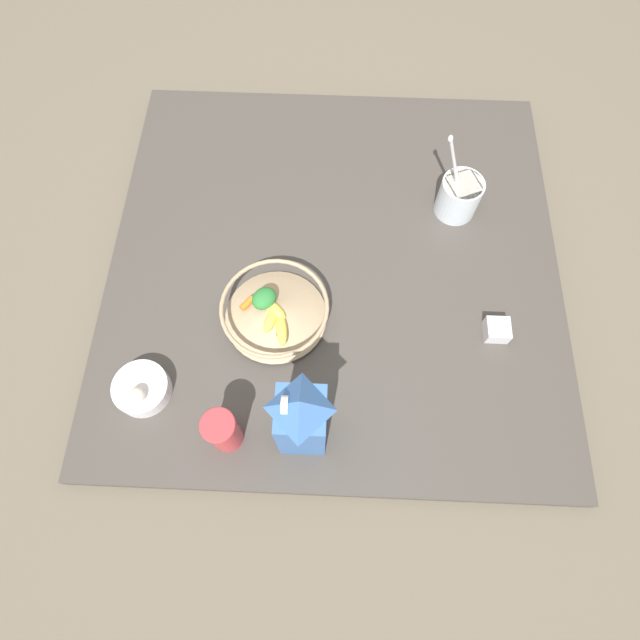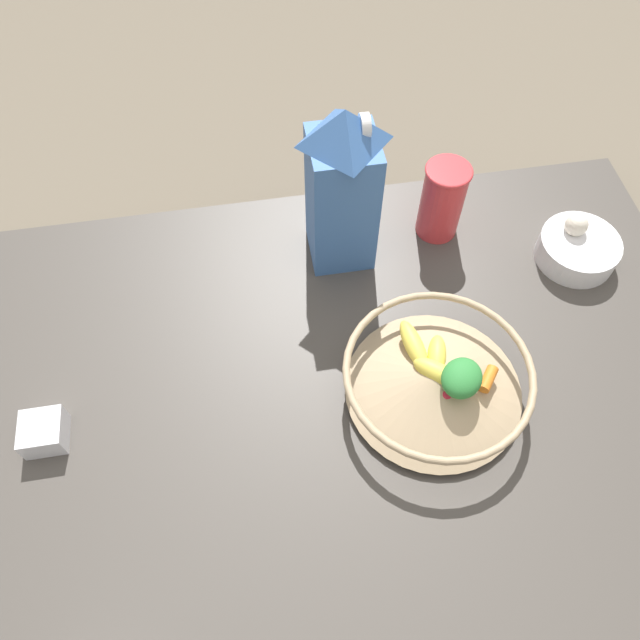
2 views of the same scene
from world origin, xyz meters
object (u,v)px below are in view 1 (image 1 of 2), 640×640
yogurt_tub (459,195)px  spice_jar (497,330)px  milk_carton (302,419)px  drinking_cup (223,431)px  fruit_bowl (275,311)px  garlic_bowl (142,389)px

yogurt_tub → spice_jar: yogurt_tub is taller
milk_carton → drinking_cup: bearing=-84.1°
fruit_bowl → milk_carton: (0.27, 0.08, 0.10)m
garlic_bowl → drinking_cup: bearing=65.1°
spice_jar → garlic_bowl: garlic_bowl is taller
yogurt_tub → garlic_bowl: bearing=-54.1°
spice_jar → yogurt_tub: bearing=-168.1°
spice_jar → garlic_bowl: 0.81m
fruit_bowl → garlic_bowl: 0.34m
fruit_bowl → milk_carton: bearing=16.8°
fruit_bowl → yogurt_tub: bearing=126.8°
garlic_bowl → fruit_bowl: bearing=124.6°
spice_jar → garlic_bowl: (0.17, -0.79, 0.01)m
milk_carton → fruit_bowl: bearing=-163.2°
yogurt_tub → drinking_cup: 0.80m
fruit_bowl → spice_jar: (0.02, 0.51, -0.02)m
drinking_cup → spice_jar: 0.65m
milk_carton → drinking_cup: milk_carton is taller
yogurt_tub → drinking_cup: (0.61, -0.52, 0.01)m
fruit_bowl → garlic_bowl: fruit_bowl is taller
fruit_bowl → yogurt_tub: (-0.33, 0.44, 0.02)m
spice_jar → garlic_bowl: bearing=-77.6°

